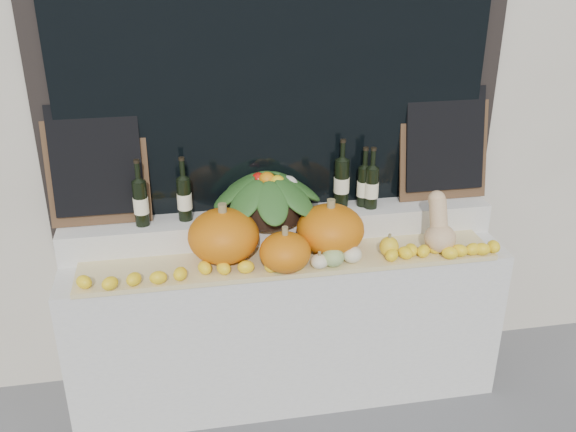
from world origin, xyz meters
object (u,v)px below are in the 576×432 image
(pumpkin_left, at_px, (224,236))
(produce_bowl, at_px, (267,193))
(pumpkin_right, at_px, (330,229))
(wine_bottle_tall, at_px, (342,182))
(butternut_squash, at_px, (439,228))

(pumpkin_left, bearing_deg, produce_bowl, 39.78)
(produce_bowl, bearing_deg, pumpkin_right, -36.59)
(wine_bottle_tall, bearing_deg, butternut_squash, -37.93)
(pumpkin_right, height_order, produce_bowl, produce_bowl)
(pumpkin_left, distance_m, pumpkin_right, 0.54)
(pumpkin_right, bearing_deg, pumpkin_left, 179.32)
(pumpkin_left, bearing_deg, butternut_squash, -4.30)
(produce_bowl, bearing_deg, wine_bottle_tall, 6.38)
(pumpkin_right, height_order, butternut_squash, butternut_squash)
(pumpkin_right, bearing_deg, butternut_squash, -7.81)
(pumpkin_right, relative_size, butternut_squash, 1.16)
(pumpkin_right, bearing_deg, wine_bottle_tall, 65.03)
(pumpkin_left, xyz_separation_m, produce_bowl, (0.25, 0.21, 0.12))
(butternut_squash, relative_size, produce_bowl, 0.49)
(pumpkin_left, xyz_separation_m, pumpkin_right, (0.54, -0.01, -0.01))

